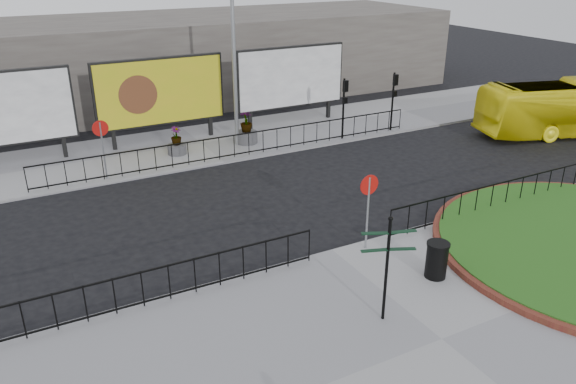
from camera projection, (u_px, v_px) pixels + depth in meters
ground at (332, 253)px, 17.65m from camera, size 90.00×90.00×0.00m
pavement_near at (441, 341)px, 13.58m from camera, size 30.00×10.00×0.12m
pavement_far at (201, 144)px, 27.36m from camera, size 44.00×6.00×0.12m
railing_near_left at (143, 289)px, 14.56m from camera, size 10.00×0.10×1.10m
railing_near_right at (492, 198)px, 19.94m from camera, size 9.00×0.10×1.10m
railing_far at (242, 145)px, 25.36m from camera, size 18.00×0.10×1.10m
speed_sign_far at (101, 137)px, 22.37m from camera, size 0.64×0.07×2.47m
speed_sign_near at (368, 196)px, 17.01m from camera, size 0.64×0.07×2.47m
billboard_mid at (161, 92)px, 26.50m from camera, size 6.20×0.31×4.10m
billboard_right at (291, 78)px, 29.51m from camera, size 6.20×0.31×4.10m
lamp_post at (234, 45)px, 25.31m from camera, size 0.74×0.18×9.23m
signal_pole_a at (344, 100)px, 27.19m from camera, size 0.22×0.26×3.00m
signal_pole_b at (394, 93)px, 28.49m from camera, size 0.22×0.26×3.00m
building_backdrop at (143, 61)px, 34.50m from camera, size 40.00×10.00×5.00m
fingerpost_sign at (387, 259)px, 13.62m from camera, size 1.32×0.68×2.89m
litter_bin at (437, 260)px, 15.94m from camera, size 0.66×0.66×1.09m
bus at (575, 107)px, 28.56m from camera, size 10.27×5.06×2.79m
planter_a at (177, 144)px, 25.70m from camera, size 0.86×0.86×1.30m
planter_b at (246, 132)px, 27.17m from camera, size 1.06×1.06×1.58m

